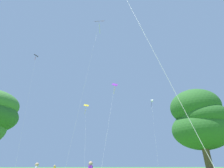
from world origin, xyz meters
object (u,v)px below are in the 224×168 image
kite_white_distant (152,101)px  kite_pink_low (99,25)px  kite_yellow_diamond (86,109)px  kite_purple_streamer (114,89)px  kite_orange_box (190,95)px  tree_left_oak (199,120)px  kite_black_large (35,63)px

kite_white_distant → kite_pink_low: (-15.29, -17.02, 8.94)m
kite_yellow_diamond → kite_purple_streamer: 15.91m
kite_purple_streamer → kite_pink_low: (-3.53, -5.01, 11.36)m
kite_orange_box → tree_left_oak: bearing=-121.4°
kite_purple_streamer → tree_left_oak: 15.65m
kite_white_distant → kite_yellow_diamond: bearing=171.2°
kite_yellow_diamond → tree_left_oak: size_ratio=1.49×
kite_white_distant → tree_left_oak: size_ratio=1.59×
kite_yellow_diamond → kite_pink_low: kite_pink_low is taller
kite_white_distant → kite_pink_low: 24.56m
kite_black_large → tree_left_oak: bearing=-28.5°
kite_purple_streamer → kite_black_large: (-19.35, 8.17, 9.96)m
kite_orange_box → kite_black_large: (-38.56, 2.52, 8.07)m
kite_yellow_diamond → kite_pink_low: size_ratio=0.60×
kite_yellow_diamond → tree_left_oak: bearing=-53.8°
kite_purple_streamer → kite_white_distant: bearing=45.6°
kite_yellow_diamond → kite_orange_box: bearing=-19.9°
kite_yellow_diamond → kite_purple_streamer: kite_yellow_diamond is taller
kite_yellow_diamond → tree_left_oak: 29.55m
kite_yellow_diamond → kite_pink_low: 22.74m
kite_black_large → kite_pink_low: bearing=-39.8°
kite_yellow_diamond → kite_black_large: (-13.39, -6.58, 9.58)m
kite_orange_box → kite_white_distant: bearing=139.5°
kite_yellow_diamond → kite_orange_box: size_ratio=0.93×
kite_purple_streamer → kite_pink_low: kite_pink_low is taller
kite_orange_box → kite_white_distant: 9.81m
kite_white_distant → kite_pink_low: kite_pink_low is taller
kite_pink_low → tree_left_oak: bearing=-12.4°
kite_yellow_diamond → kite_purple_streamer: bearing=-68.0°
kite_pink_low → kite_purple_streamer: bearing=54.8°
kite_yellow_diamond → kite_white_distant: size_ratio=0.94×
kite_yellow_diamond → kite_orange_box: kite_orange_box is taller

